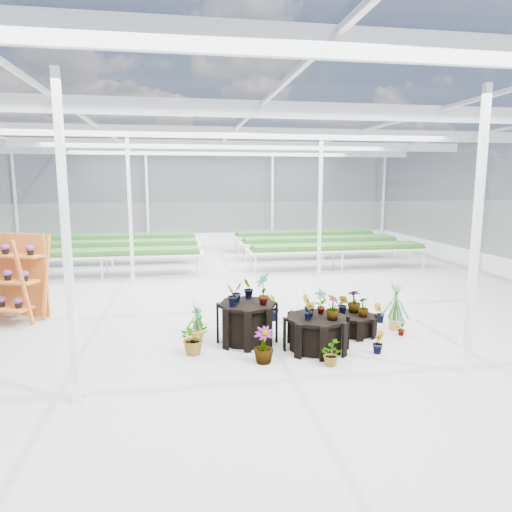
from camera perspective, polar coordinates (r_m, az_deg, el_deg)
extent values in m
plane|color=gray|center=(10.89, -1.16, -7.12)|extent=(24.00, 24.00, 0.00)
cylinder|color=black|center=(8.88, -1.11, -8.32)|extent=(1.28, 1.28, 0.78)
cylinder|color=black|center=(8.60, 7.54, -9.53)|extent=(1.26, 1.26, 0.62)
cylinder|color=black|center=(9.58, 12.08, -8.36)|extent=(0.98, 0.98, 0.41)
imported|color=#275722|center=(8.78, -2.36, -4.51)|extent=(0.29, 0.28, 0.41)
imported|color=#275722|center=(8.57, 0.88, -4.14)|extent=(0.27, 0.36, 0.61)
imported|color=#275722|center=(9.04, -0.96, -4.06)|extent=(0.25, 0.28, 0.42)
imported|color=#275722|center=(8.47, -2.97, -4.91)|extent=(0.29, 0.31, 0.44)
imported|color=#275722|center=(8.45, 6.54, -6.16)|extent=(0.27, 0.24, 0.42)
imported|color=#275722|center=(8.31, 9.57, -6.35)|extent=(0.36, 0.36, 0.46)
imported|color=#275722|center=(8.63, 8.10, -5.67)|extent=(0.27, 0.20, 0.47)
imported|color=#275722|center=(8.24, 6.67, -6.80)|extent=(0.25, 0.25, 0.36)
imported|color=#275722|center=(9.43, 10.85, -5.99)|extent=(0.25, 0.28, 0.42)
imported|color=#275722|center=(9.38, 13.25, -6.20)|extent=(0.27, 0.27, 0.41)
imported|color=#275722|center=(9.63, 12.16, -5.52)|extent=(0.30, 0.30, 0.48)
imported|color=#275722|center=(8.41, -7.79, -10.08)|extent=(0.70, 0.68, 0.60)
imported|color=#275722|center=(9.50, -7.36, -7.92)|extent=(0.35, 0.35, 0.55)
imported|color=#275722|center=(7.93, 0.95, -11.10)|extent=(0.42, 0.42, 0.62)
imported|color=#275722|center=(7.96, 9.23, -11.94)|extent=(0.34, 0.39, 0.42)
imported|color=#275722|center=(8.67, 14.98, -10.34)|extent=(0.27, 0.29, 0.42)
imported|color=#275722|center=(9.72, 17.72, -8.25)|extent=(0.27, 0.27, 0.44)
imported|color=#275722|center=(10.47, 15.14, -6.87)|extent=(0.29, 0.26, 0.44)
imported|color=#275722|center=(10.45, 10.36, -6.44)|extent=(0.35, 0.31, 0.54)
imported|color=#275722|center=(10.27, 2.01, -6.50)|extent=(0.38, 0.34, 0.56)
imported|color=#275722|center=(9.56, -1.11, -7.68)|extent=(0.38, 0.35, 0.57)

